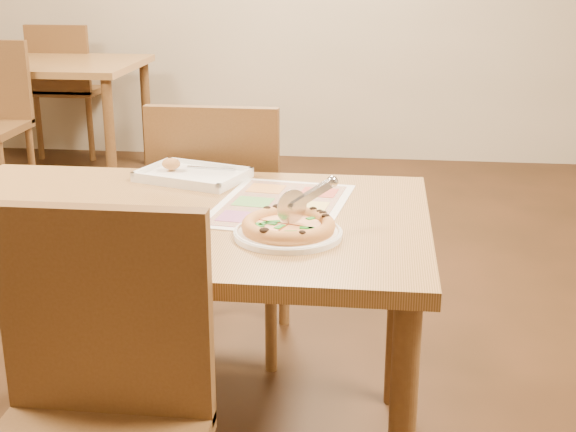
# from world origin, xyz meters

# --- Properties ---
(dining_table) EXTENTS (1.30, 0.85, 0.72)m
(dining_table) POSITION_xyz_m (0.00, 0.00, 0.63)
(dining_table) COLOR #A07140
(dining_table) RESTS_ON ground
(chair_near) EXTENTS (0.42, 0.42, 0.47)m
(chair_near) POSITION_xyz_m (0.00, -0.60, 0.57)
(chair_near) COLOR brown
(chair_near) RESTS_ON ground
(chair_far) EXTENTS (0.42, 0.42, 0.47)m
(chair_far) POSITION_xyz_m (-0.00, 0.60, 0.57)
(chair_far) COLOR brown
(chair_far) RESTS_ON ground
(bg_table) EXTENTS (1.30, 0.85, 0.72)m
(bg_table) POSITION_xyz_m (-1.60, 2.80, 0.63)
(bg_table) COLOR #A07140
(bg_table) RESTS_ON ground
(bg_chair_far) EXTENTS (0.42, 0.42, 0.47)m
(bg_chair_far) POSITION_xyz_m (-1.60, 3.30, 0.57)
(bg_chair_far) COLOR brown
(bg_chair_far) RESTS_ON ground
(plate) EXTENTS (0.28, 0.28, 0.01)m
(plate) POSITION_xyz_m (0.31, -0.13, 0.73)
(plate) COLOR white
(plate) RESTS_ON dining_table
(pizza) EXTENTS (0.22, 0.22, 0.03)m
(pizza) POSITION_xyz_m (0.31, -0.13, 0.75)
(pizza) COLOR #E28F4D
(pizza) RESTS_ON plate
(pizza_cutter) EXTENTS (0.13, 0.11, 0.09)m
(pizza_cutter) POSITION_xyz_m (0.35, -0.10, 0.80)
(pizza_cutter) COLOR silver
(pizza_cutter) RESTS_ON pizza
(appetizer_tray) EXTENTS (0.34, 0.29, 0.06)m
(appetizer_tray) POSITION_xyz_m (-0.02, 0.33, 0.73)
(appetizer_tray) COLOR white
(appetizer_tray) RESTS_ON dining_table
(glass_tumbler) EXTENTS (0.08, 0.08, 0.10)m
(glass_tumbler) POSITION_xyz_m (-0.25, -0.27, 0.76)
(glass_tumbler) COLOR #8F450B
(glass_tumbler) RESTS_ON dining_table
(menu) EXTENTS (0.38, 0.49, 0.00)m
(menu) POSITION_xyz_m (0.27, 0.10, 0.72)
(menu) COLOR white
(menu) RESTS_ON dining_table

